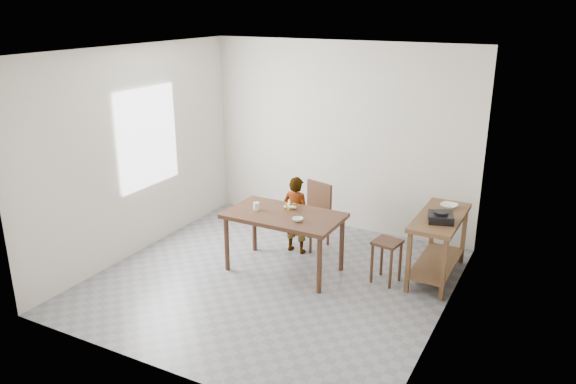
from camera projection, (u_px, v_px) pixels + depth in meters
The scene contains 17 objects.
floor at pixel (273, 281), 6.80m from camera, with size 4.00×4.00×0.04m, color slate.
ceiling at pixel (270, 49), 5.92m from camera, with size 4.00×4.00×0.04m, color white.
wall_back at pixel (341, 137), 8.05m from camera, with size 4.00×0.04×2.70m, color beige.
wall_front at pixel (152, 235), 4.67m from camera, with size 4.00×0.04×2.70m, color beige.
wall_left at pixel (136, 152), 7.25m from camera, with size 0.04×4.00×2.70m, color beige.
wall_right at pixel (452, 201), 5.47m from camera, with size 0.04×4.00×2.70m, color beige.
window_pane at pixel (148, 138), 7.35m from camera, with size 0.02×1.10×1.30m, color white.
dining_table at pixel (284, 242), 6.92m from camera, with size 1.40×0.80×0.75m, color #402517, non-canonical shape.
prep_counter at pixel (438, 246), 6.74m from camera, with size 0.50×1.20×0.80m, color brown, non-canonical shape.
child at pixel (296, 215), 7.40m from camera, with size 0.38×0.25×1.05m, color silver.
dining_chair at pixel (310, 216), 7.62m from camera, with size 0.42×0.42×0.87m, color #402517, non-canonical shape.
stool at pixel (386, 261), 6.67m from camera, with size 0.30×0.30×0.53m, color #402517, non-canonical shape.
glass_tumbler at pixel (256, 206), 6.92m from camera, with size 0.08×0.08×0.10m, color silver.
small_bowl at pixel (298, 219), 6.57m from camera, with size 0.13×0.13×0.04m, color white.
banana at pixel (290, 207), 6.95m from camera, with size 0.18×0.12×0.06m, color gold, non-canonical shape.
serving_bowl at pixel (449, 206), 6.85m from camera, with size 0.20×0.20×0.05m, color white.
gas_burner at pixel (441, 218), 6.42m from camera, with size 0.28×0.28×0.09m, color black.
Camera 1 is at (3.01, -5.30, 3.19)m, focal length 35.00 mm.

